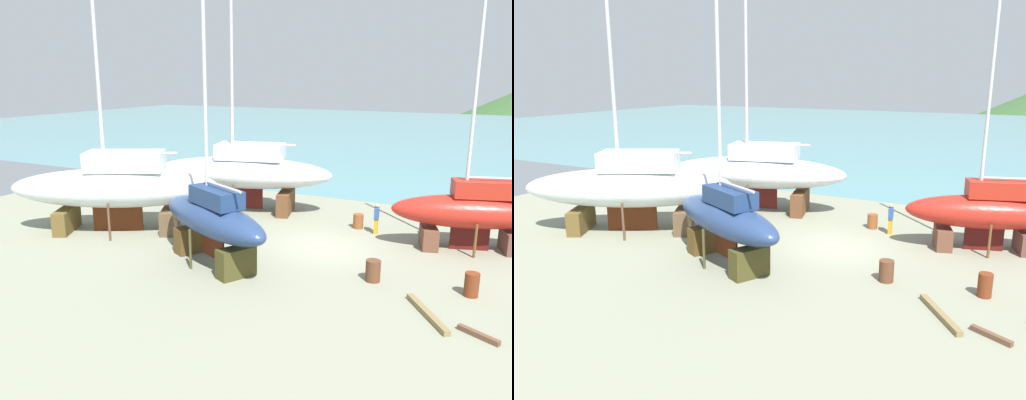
% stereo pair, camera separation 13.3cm
% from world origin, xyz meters
% --- Properties ---
extents(ground_plane, '(46.05, 46.05, 0.00)m').
position_xyz_m(ground_plane, '(0.00, -1.63, 0.00)').
color(ground_plane, gray).
extents(sea_water, '(163.39, 85.54, 0.01)m').
position_xyz_m(sea_water, '(0.00, 52.65, 0.00)').
color(sea_water, teal).
rests_on(sea_water, ground).
extents(sailboat_mid_port, '(7.51, 4.05, 13.05)m').
position_xyz_m(sailboat_mid_port, '(6.16, 2.99, 1.89)').
color(sailboat_mid_port, brown).
rests_on(sailboat_mid_port, ground).
extents(sailboat_large_starboard, '(7.45, 5.10, 12.59)m').
position_xyz_m(sailboat_large_starboard, '(-3.49, -4.11, 2.02)').
color(sailboat_large_starboard, brown).
rests_on(sailboat_large_starboard, ground).
extents(sailboat_far_slipway, '(11.32, 5.90, 16.39)m').
position_xyz_m(sailboat_far_slipway, '(-6.78, 4.37, 2.38)').
color(sailboat_far_slipway, brown).
rests_on(sailboat_far_slipway, ground).
extents(sailboat_small_center, '(10.95, 7.78, 18.63)m').
position_xyz_m(sailboat_small_center, '(-10.45, -2.31, 2.40)').
color(sailboat_small_center, brown).
rests_on(sailboat_small_center, ground).
extents(worker, '(0.32, 0.48, 1.60)m').
position_xyz_m(worker, '(1.63, 3.44, 0.83)').
color(worker, orange).
rests_on(worker, ground).
extents(barrel_rust_near, '(0.75, 0.75, 0.77)m').
position_xyz_m(barrel_rust_near, '(0.54, 3.95, 0.39)').
color(barrel_rust_near, brown).
rests_on(barrel_rust_near, ground).
extents(barrel_tipped_right, '(0.82, 0.82, 0.87)m').
position_xyz_m(barrel_tipped_right, '(3.15, -2.79, 0.43)').
color(barrel_tipped_right, brown).
rests_on(barrel_tipped_right, ground).
extents(barrel_tar_black, '(0.69, 0.69, 0.91)m').
position_xyz_m(barrel_tar_black, '(6.74, -2.51, 0.45)').
color(barrel_tar_black, maroon).
rests_on(barrel_tar_black, ground).
extents(timber_long_aft, '(1.31, 0.80, 0.17)m').
position_xyz_m(timber_long_aft, '(7.25, -5.67, 0.09)').
color(timber_long_aft, brown).
rests_on(timber_long_aft, ground).
extents(timber_plank_far, '(1.81, 2.49, 0.19)m').
position_xyz_m(timber_plank_far, '(5.59, -4.93, 0.10)').
color(timber_plank_far, olive).
rests_on(timber_plank_far, ground).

